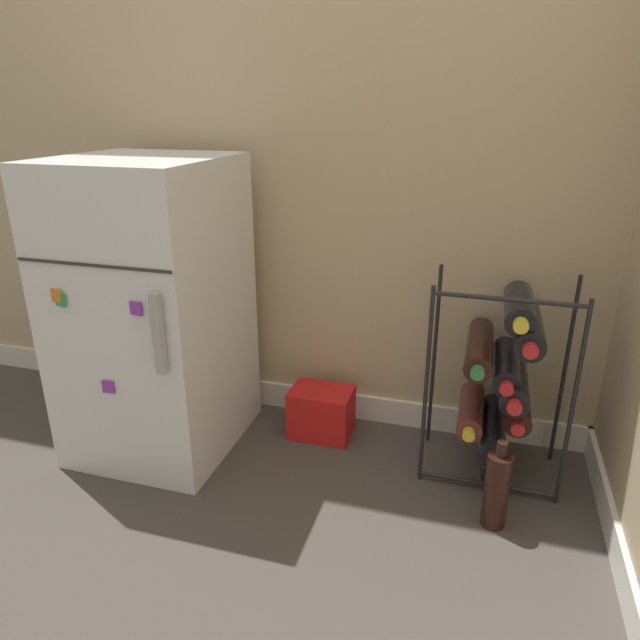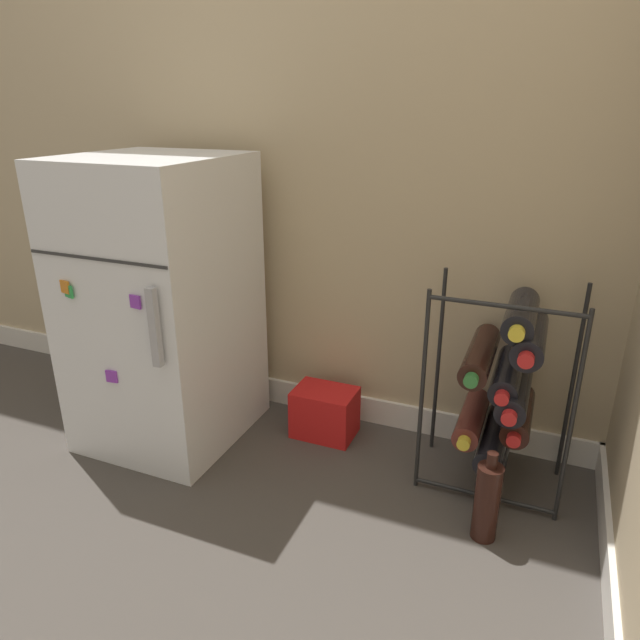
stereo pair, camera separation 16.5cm
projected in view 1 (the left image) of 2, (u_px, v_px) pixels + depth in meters
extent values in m
plane|color=#423D38|center=(302.00, 509.00, 1.56)|extent=(14.00, 14.00, 0.00)
cube|color=tan|center=(359.00, 24.00, 1.61)|extent=(6.58, 0.06, 2.50)
cube|color=silver|center=(348.00, 405.00, 2.01)|extent=(6.58, 0.01, 0.09)
cube|color=silver|center=(154.00, 310.00, 1.74)|extent=(0.47, 0.50, 0.90)
cube|color=#2D2D2D|center=(92.00, 265.00, 1.44)|extent=(0.46, 0.00, 0.01)
cube|color=#9E9EA3|center=(158.00, 334.00, 1.44)|extent=(0.02, 0.02, 0.22)
cube|color=purple|center=(136.00, 308.00, 1.44)|extent=(0.04, 0.01, 0.04)
cube|color=green|center=(60.00, 300.00, 1.50)|extent=(0.04, 0.02, 0.04)
cube|color=orange|center=(56.00, 296.00, 1.50)|extent=(0.04, 0.01, 0.04)
cube|color=purple|center=(109.00, 387.00, 1.56)|extent=(0.04, 0.01, 0.04)
cylinder|color=black|center=(426.00, 388.00, 1.58)|extent=(0.01, 0.01, 0.60)
cylinder|color=black|center=(572.00, 408.00, 1.48)|extent=(0.01, 0.01, 0.60)
cylinder|color=black|center=(434.00, 357.00, 1.77)|extent=(0.01, 0.01, 0.60)
cylinder|color=black|center=(564.00, 373.00, 1.67)|extent=(0.01, 0.01, 0.60)
cylinder|color=black|center=(486.00, 484.00, 1.63)|extent=(0.38, 0.01, 0.01)
cylinder|color=black|center=(509.00, 300.00, 1.43)|extent=(0.38, 0.01, 0.01)
cylinder|color=black|center=(494.00, 447.00, 1.70)|extent=(0.07, 0.31, 0.07)
cylinder|color=red|center=(493.00, 479.00, 1.56)|extent=(0.03, 0.02, 0.03)
cylinder|color=black|center=(492.00, 428.00, 1.68)|extent=(0.08, 0.29, 0.08)
cylinder|color=black|center=(492.00, 458.00, 1.54)|extent=(0.04, 0.02, 0.04)
cylinder|color=#56231E|center=(471.00, 410.00, 1.68)|extent=(0.07, 0.25, 0.07)
cylinder|color=gold|center=(469.00, 434.00, 1.56)|extent=(0.03, 0.02, 0.03)
cylinder|color=black|center=(516.00, 404.00, 1.64)|extent=(0.07, 0.25, 0.07)
cylinder|color=red|center=(518.00, 428.00, 1.51)|extent=(0.04, 0.02, 0.04)
cylinder|color=black|center=(513.00, 380.00, 1.61)|extent=(0.08, 0.30, 0.08)
cylinder|color=red|center=(515.00, 407.00, 1.47)|extent=(0.04, 0.02, 0.04)
cylinder|color=black|center=(506.00, 366.00, 1.61)|extent=(0.08, 0.26, 0.08)
cylinder|color=red|center=(507.00, 388.00, 1.48)|extent=(0.04, 0.02, 0.04)
cylinder|color=black|center=(480.00, 348.00, 1.61)|extent=(0.07, 0.31, 0.07)
cylinder|color=#2D7033|center=(477.00, 373.00, 1.46)|extent=(0.04, 0.02, 0.04)
cylinder|color=black|center=(528.00, 329.00, 1.55)|extent=(0.08, 0.28, 0.08)
cylinder|color=red|center=(530.00, 351.00, 1.42)|extent=(0.04, 0.02, 0.04)
cylinder|color=black|center=(519.00, 308.00, 1.54)|extent=(0.08, 0.25, 0.08)
cylinder|color=gold|center=(521.00, 326.00, 1.41)|extent=(0.04, 0.02, 0.04)
cube|color=red|center=(321.00, 412.00, 1.89)|extent=(0.20, 0.14, 0.16)
cylinder|color=black|center=(496.00, 490.00, 1.47)|extent=(0.06, 0.06, 0.21)
cylinder|color=black|center=(502.00, 449.00, 1.43)|extent=(0.03, 0.03, 0.04)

